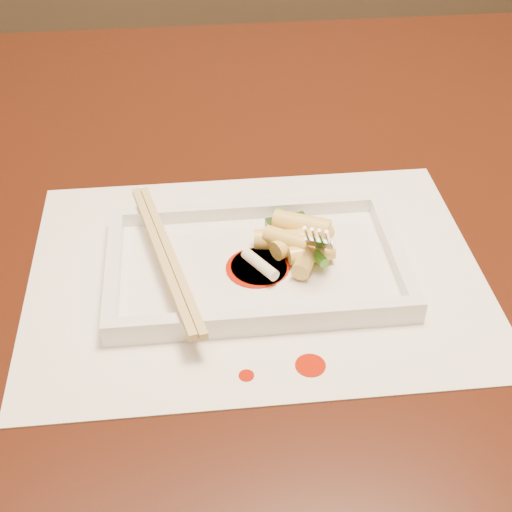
{
  "coord_description": "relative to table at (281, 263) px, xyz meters",
  "views": [
    {
      "loc": [
        -0.09,
        -0.61,
        1.16
      ],
      "look_at": [
        -0.04,
        -0.13,
        0.77
      ],
      "focal_mm": 50.0,
      "sensor_mm": 36.0,
      "label": 1
    }
  ],
  "objects": [
    {
      "name": "plate_rim_far",
      "position": [
        -0.04,
        -0.06,
        0.12
      ],
      "size": [
        0.26,
        0.01,
        0.01
      ],
      "primitive_type": "cube",
      "color": "white",
      "rests_on": "plate_base"
    },
    {
      "name": "rice_cake_3",
      "position": [
        -0.0,
        -0.11,
        0.12
      ],
      "size": [
        0.05,
        0.04,
        0.02
      ],
      "primitive_type": "cylinder",
      "rotation": [
        1.57,
        0.0,
        2.14
      ],
      "color": "#F0DC70",
      "rests_on": "plate_base"
    },
    {
      "name": "plate_rim_left",
      "position": [
        -0.17,
        -0.13,
        0.12
      ],
      "size": [
        0.01,
        0.14,
        0.01
      ],
      "primitive_type": "cube",
      "color": "white",
      "rests_on": "plate_base"
    },
    {
      "name": "scallion_white",
      "position": [
        -0.04,
        -0.15,
        0.12
      ],
      "size": [
        0.03,
        0.04,
        0.01
      ],
      "primitive_type": "cylinder",
      "rotation": [
        1.57,
        0.0,
        0.57
      ],
      "color": "#EAEACC",
      "rests_on": "plate_base"
    },
    {
      "name": "placemat",
      "position": [
        -0.04,
        -0.13,
        0.1
      ],
      "size": [
        0.4,
        0.3,
        0.0
      ],
      "primitive_type": "cube",
      "color": "white",
      "rests_on": "table"
    },
    {
      "name": "rice_cake_1",
      "position": [
        -0.02,
        -0.11,
        0.12
      ],
      "size": [
        0.05,
        0.02,
        0.02
      ],
      "primitive_type": "cylinder",
      "rotation": [
        1.57,
        0.0,
        1.45
      ],
      "color": "#F0DC70",
      "rests_on": "plate_base"
    },
    {
      "name": "sauce_blob_1",
      "position": [
        -0.04,
        -0.14,
        0.11
      ],
      "size": [
        0.05,
        0.05,
        0.0
      ],
      "primitive_type": "cylinder",
      "color": "#A51804",
      "rests_on": "plate_base"
    },
    {
      "name": "chopstick_b",
      "position": [
        -0.12,
        -0.13,
        0.13
      ],
      "size": [
        0.05,
        0.2,
        0.01
      ],
      "primitive_type": "cube",
      "rotation": [
        0.0,
        0.0,
        0.23
      ],
      "color": "tan",
      "rests_on": "plate_rim_near"
    },
    {
      "name": "rice_cake_0",
      "position": [
        0.0,
        -0.14,
        0.12
      ],
      "size": [
        0.04,
        0.05,
        0.02
      ],
      "primitive_type": "cylinder",
      "rotation": [
        1.57,
        0.0,
        2.71
      ],
      "color": "#F0DC70",
      "rests_on": "plate_base"
    },
    {
      "name": "fork",
      "position": [
        0.03,
        -0.11,
        0.18
      ],
      "size": [
        0.09,
        0.1,
        0.14
      ],
      "primitive_type": null,
      "color": "silver",
      "rests_on": "plate_base"
    },
    {
      "name": "sauce_splatter_a",
      "position": [
        -0.01,
        -0.25,
        0.1
      ],
      "size": [
        0.02,
        0.02,
        0.0
      ],
      "primitive_type": "cylinder",
      "color": "#A51804",
      "rests_on": "placemat"
    },
    {
      "name": "rice_cake_2",
      "position": [
        -0.01,
        -0.12,
        0.13
      ],
      "size": [
        0.04,
        0.04,
        0.02
      ],
      "primitive_type": "cylinder",
      "rotation": [
        1.57,
        0.0,
        1.01
      ],
      "color": "#F0DC70",
      "rests_on": "plate_base"
    },
    {
      "name": "rice_cake_4",
      "position": [
        0.01,
        -0.11,
        0.12
      ],
      "size": [
        0.04,
        0.04,
        0.02
      ],
      "primitive_type": "cylinder",
      "rotation": [
        1.57,
        0.0,
        2.26
      ],
      "color": "#F0DC70",
      "rests_on": "plate_base"
    },
    {
      "name": "veg_piece",
      "position": [
        -0.01,
        -0.09,
        0.12
      ],
      "size": [
        0.04,
        0.04,
        0.01
      ],
      "primitive_type": "cube",
      "rotation": [
        0.0,
        0.0,
        0.21
      ],
      "color": "black",
      "rests_on": "plate_base"
    },
    {
      "name": "plate_rim_right",
      "position": [
        0.08,
        -0.13,
        0.12
      ],
      "size": [
        0.01,
        0.14,
        0.01
      ],
      "primitive_type": "cube",
      "color": "white",
      "rests_on": "plate_base"
    },
    {
      "name": "chopstick_a",
      "position": [
        -0.12,
        -0.13,
        0.13
      ],
      "size": [
        0.05,
        0.2,
        0.01
      ],
      "primitive_type": "cube",
      "rotation": [
        0.0,
        0.0,
        0.23
      ],
      "color": "tan",
      "rests_on": "plate_rim_near"
    },
    {
      "name": "rice_cake_5",
      "position": [
        0.0,
        -0.1,
        0.13
      ],
      "size": [
        0.05,
        0.04,
        0.02
      ],
      "primitive_type": "cylinder",
      "rotation": [
        1.57,
        0.0,
        1.14
      ],
      "color": "#F0DC70",
      "rests_on": "plate_base"
    },
    {
      "name": "table",
      "position": [
        0.0,
        0.0,
        0.0
      ],
      "size": [
        1.4,
        0.9,
        0.75
      ],
      "color": "black",
      "rests_on": "ground"
    },
    {
      "name": "rice_cake_6",
      "position": [
        0.01,
        -0.13,
        0.12
      ],
      "size": [
        0.04,
        0.02,
        0.02
      ],
      "primitive_type": "cylinder",
      "rotation": [
        1.57,
        0.0,
        1.67
      ],
      "color": "#F0DC70",
      "rests_on": "plate_base"
    },
    {
      "name": "sauce_blob_0",
      "position": [
        -0.04,
        -0.13,
        0.11
      ],
      "size": [
        0.05,
        0.05,
        0.0
      ],
      "primitive_type": "cylinder",
      "color": "#A51804",
      "rests_on": "plate_base"
    },
    {
      "name": "sauce_splatter_b",
      "position": [
        -0.06,
        -0.25,
        0.1
      ],
      "size": [
        0.01,
        0.01,
        0.0
      ],
      "primitive_type": "cylinder",
      "color": "#A51804",
      "rests_on": "placemat"
    },
    {
      "name": "plate_base",
      "position": [
        -0.04,
        -0.13,
        0.11
      ],
      "size": [
        0.26,
        0.16,
        0.01
      ],
      "primitive_type": "cube",
      "color": "white",
      "rests_on": "placemat"
    },
    {
      "name": "plate_rim_near",
      "position": [
        -0.04,
        -0.21,
        0.12
      ],
      "size": [
        0.26,
        0.01,
        0.01
      ],
      "primitive_type": "cube",
      "color": "white",
      "rests_on": "plate_base"
    },
    {
      "name": "scallion_green",
      "position": [
        -0.0,
        -0.11,
        0.12
      ],
      "size": [
        0.04,
        0.08,
        0.01
      ],
      "primitive_type": "cylinder",
      "rotation": [
        1.57,
        0.0,
        0.36
      ],
      "color": "#358C16",
      "rests_on": "plate_base"
    }
  ]
}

